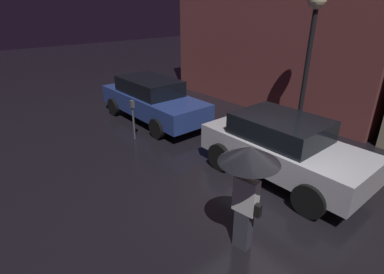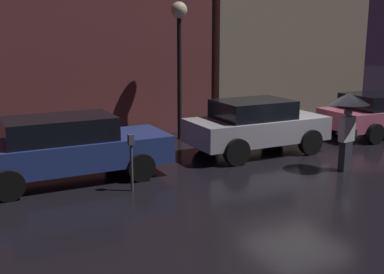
{
  "view_description": "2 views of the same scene",
  "coord_description": "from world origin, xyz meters",
  "px_view_note": "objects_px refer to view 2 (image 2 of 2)",
  "views": [
    {
      "loc": [
        2.95,
        -4.44,
        3.91
      ],
      "look_at": [
        -2.12,
        -0.07,
        0.93
      ],
      "focal_mm": 28.0,
      "sensor_mm": 36.0,
      "label": 1
    },
    {
      "loc": [
        -8.23,
        -9.61,
        3.42
      ],
      "look_at": [
        -3.16,
        0.16,
        0.97
      ],
      "focal_mm": 45.0,
      "sensor_mm": 36.0,
      "label": 2
    }
  ],
  "objects_px": {
    "parked_car_blue": "(66,147)",
    "parked_car_silver": "(256,125)",
    "pedestrian_with_umbrella": "(348,110)",
    "street_lamp_near": "(179,36)",
    "parking_meter": "(131,156)",
    "parked_car_pink": "(379,113)"
  },
  "relations": [
    {
      "from": "parked_car_blue",
      "to": "parked_car_silver",
      "type": "distance_m",
      "value": 5.36
    },
    {
      "from": "parked_car_blue",
      "to": "street_lamp_near",
      "type": "relative_size",
      "value": 1.09
    },
    {
      "from": "parking_meter",
      "to": "street_lamp_near",
      "type": "relative_size",
      "value": 0.29
    },
    {
      "from": "parked_car_blue",
      "to": "parked_car_silver",
      "type": "bearing_deg",
      "value": 1.82
    },
    {
      "from": "parked_car_blue",
      "to": "pedestrian_with_umbrella",
      "type": "bearing_deg",
      "value": -20.17
    },
    {
      "from": "parked_car_pink",
      "to": "parked_car_blue",
      "type": "bearing_deg",
      "value": -176.54
    },
    {
      "from": "parked_car_blue",
      "to": "parked_car_silver",
      "type": "relative_size",
      "value": 1.18
    },
    {
      "from": "pedestrian_with_umbrella",
      "to": "street_lamp_near",
      "type": "xyz_separation_m",
      "value": [
        -2.07,
        5.14,
        1.71
      ]
    },
    {
      "from": "pedestrian_with_umbrella",
      "to": "street_lamp_near",
      "type": "bearing_deg",
      "value": 103.97
    },
    {
      "from": "parked_car_silver",
      "to": "pedestrian_with_umbrella",
      "type": "xyz_separation_m",
      "value": [
        0.95,
        -2.5,
        0.73
      ]
    },
    {
      "from": "pedestrian_with_umbrella",
      "to": "parking_meter",
      "type": "relative_size",
      "value": 1.55
    },
    {
      "from": "parked_car_silver",
      "to": "street_lamp_near",
      "type": "height_order",
      "value": "street_lamp_near"
    },
    {
      "from": "parking_meter",
      "to": "street_lamp_near",
      "type": "height_order",
      "value": "street_lamp_near"
    },
    {
      "from": "pedestrian_with_umbrella",
      "to": "street_lamp_near",
      "type": "height_order",
      "value": "street_lamp_near"
    },
    {
      "from": "parked_car_silver",
      "to": "parked_car_pink",
      "type": "xyz_separation_m",
      "value": [
        5.05,
        0.13,
        -0.07
      ]
    },
    {
      "from": "parked_car_blue",
      "to": "parked_car_pink",
      "type": "height_order",
      "value": "parked_car_blue"
    },
    {
      "from": "parking_meter",
      "to": "parked_car_blue",
      "type": "bearing_deg",
      "value": 126.91
    },
    {
      "from": "parked_car_silver",
      "to": "parking_meter",
      "type": "relative_size",
      "value": 3.16
    },
    {
      "from": "street_lamp_near",
      "to": "parked_car_silver",
      "type": "bearing_deg",
      "value": -67.02
    },
    {
      "from": "parking_meter",
      "to": "pedestrian_with_umbrella",
      "type": "bearing_deg",
      "value": -10.43
    },
    {
      "from": "parked_car_blue",
      "to": "parked_car_silver",
      "type": "xyz_separation_m",
      "value": [
        5.36,
        0.13,
        0.02
      ]
    },
    {
      "from": "parked_car_pink",
      "to": "pedestrian_with_umbrella",
      "type": "relative_size",
      "value": 2.04
    }
  ]
}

